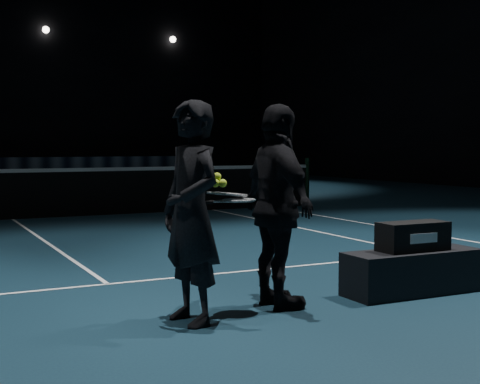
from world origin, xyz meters
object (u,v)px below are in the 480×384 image
Objects in this scene: racket_bag at (413,236)px; racket_upper at (231,194)px; player_bench at (412,272)px; racket_lower at (239,200)px; player_a at (191,212)px; player_b at (278,207)px; tennis_balls at (219,181)px.

racket_upper reaches higher than racket_bag.
racket_bag reaches higher than player_bench.
racket_lower reaches higher than player_bench.
racket_lower is (-1.80, 0.03, 0.40)m from racket_bag.
racket_upper is (-1.85, 0.06, 0.45)m from racket_bag.
racket_bag is at bearing -14.07° from racket_upper.
player_a is at bearing -178.29° from racket_upper.
player_bench is 0.34m from racket_bag.
player_b is (-1.40, 0.09, 0.67)m from player_bench.
player_a is at bearing -180.00° from racket_lower.
racket_lower is (-1.80, 0.03, 0.74)m from player_bench.
player_b is (0.84, 0.12, 0.00)m from player_a.
player_bench is 2.00× the size of racket_bag.
player_b is at bearing 88.04° from player_a.
racket_upper is (0.39, 0.10, 0.12)m from player_a.
player_bench is at bearing -92.59° from player_b.
player_a reaches higher than player_bench.
racket_bag is 2.27m from player_a.
racket_upper is (-0.06, 0.03, 0.05)m from racket_lower.
racket_upper is (-0.45, -0.02, 0.12)m from player_b.
tennis_balls is at bearing -179.52° from player_bench.
player_b is at bearing -9.08° from racket_upper.
player_b is at bearing 7.61° from tennis_balls.
player_a is at bearing -178.44° from player_bench.
racket_lower reaches higher than racket_bag.
player_bench is at bearing -0.25° from tennis_balls.
player_a reaches higher than racket_bag.
racket_bag is (0.00, 0.00, 0.34)m from player_bench.
player_bench is at bearing 0.00° from racket_bag.
player_a is (-2.24, -0.03, 0.67)m from player_bench.
player_a is 0.85m from player_b.
player_b is 14.45× the size of tennis_balls.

